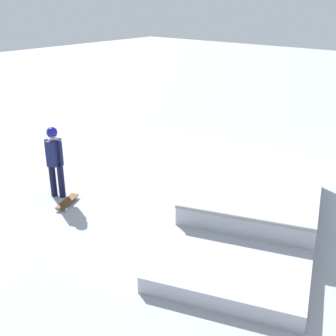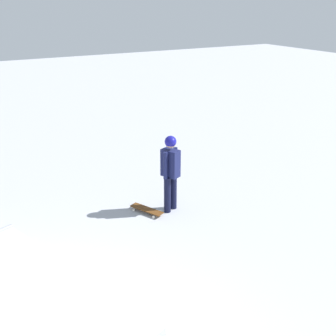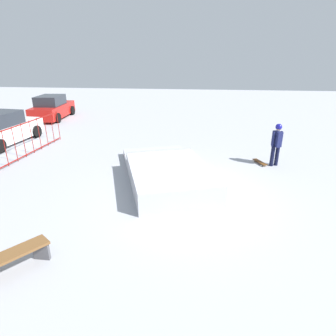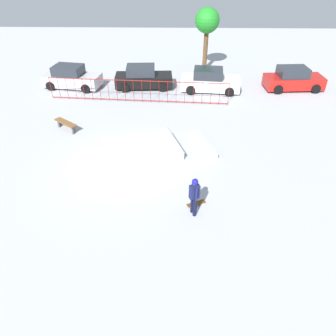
{
  "view_description": "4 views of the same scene",
  "coord_description": "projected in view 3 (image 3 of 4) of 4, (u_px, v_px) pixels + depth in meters",
  "views": [
    {
      "loc": [
        8.65,
        4.55,
        4.48
      ],
      "look_at": [
        1.9,
        -1.03,
        0.9
      ],
      "focal_mm": 45.32,
      "sensor_mm": 36.0,
      "label": 1
    },
    {
      "loc": [
        -3.84,
        0.73,
        4.36
      ],
      "look_at": [
        3.3,
        -3.29,
        1.0
      ],
      "focal_mm": 44.25,
      "sensor_mm": 36.0,
      "label": 2
    },
    {
      "loc": [
        -8.06,
        -0.25,
        4.23
      ],
      "look_at": [
        1.0,
        0.75,
        0.6
      ],
      "focal_mm": 30.68,
      "sensor_mm": 36.0,
      "label": 3
    },
    {
      "loc": [
        2.46,
        -12.67,
        8.89
      ],
      "look_at": [
        2.21,
        -1.49,
        0.9
      ],
      "focal_mm": 34.14,
      "sensor_mm": 36.0,
      "label": 4
    }
  ],
  "objects": [
    {
      "name": "skateboard",
      "position": [
        260.0,
        162.0,
        11.85
      ],
      "size": [
        0.81,
        0.51,
        0.09
      ],
      "rotation": [
        0.0,
        0.0,
        3.57
      ],
      "color": "#593314",
      "rests_on": "ground"
    },
    {
      "name": "ground_plane",
      "position": [
        188.0,
        198.0,
        9.03
      ],
      "size": [
        60.0,
        60.0,
        0.0
      ],
      "primitive_type": "plane",
      "color": "#A8AAB2"
    },
    {
      "name": "parked_car_red",
      "position": [
        52.0,
        108.0,
        19.94
      ],
      "size": [
        4.21,
        2.16,
        1.6
      ],
      "rotation": [
        0.0,
        0.0,
        0.07
      ],
      "color": "red",
      "rests_on": "ground"
    },
    {
      "name": "park_bench",
      "position": [
        8.0,
        260.0,
        5.8
      ],
      "size": [
        1.51,
        1.29,
        0.48
      ],
      "rotation": [
        0.0,
        0.0,
        2.49
      ],
      "color": "brown",
      "rests_on": "ground"
    },
    {
      "name": "skater",
      "position": [
        277.0,
        142.0,
        11.33
      ],
      "size": [
        0.44,
        0.41,
        1.73
      ],
      "rotation": [
        0.0,
        0.0,
        3.55
      ],
      "color": "black",
      "rests_on": "ground"
    },
    {
      "name": "parked_car_white",
      "position": [
        2.0,
        129.0,
        14.31
      ],
      "size": [
        4.25,
        2.24,
        1.6
      ],
      "rotation": [
        0.0,
        0.0,
        -0.1
      ],
      "color": "white",
      "rests_on": "ground"
    },
    {
      "name": "skate_ramp",
      "position": [
        167.0,
        172.0,
        10.18
      ],
      "size": [
        5.95,
        4.21,
        0.74
      ],
      "rotation": [
        0.0,
        0.0,
        0.33
      ],
      "color": "#B0B3BB",
      "rests_on": "ground"
    }
  ]
}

